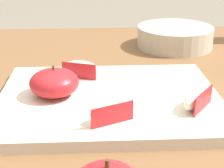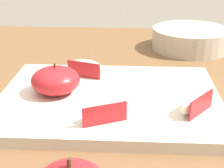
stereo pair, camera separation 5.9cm
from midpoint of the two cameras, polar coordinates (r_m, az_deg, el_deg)
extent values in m
cube|color=brown|center=(0.66, -3.16, -2.47)|extent=(1.12, 0.96, 0.03)
cube|color=beige|center=(0.60, -2.81, -2.61)|extent=(0.37, 0.29, 0.02)
ellipsoid|color=#B21E23|center=(0.60, -11.91, 0.15)|extent=(0.08, 0.08, 0.05)
cylinder|color=#4C3319|center=(0.59, -12.10, 2.34)|extent=(0.00, 0.00, 0.01)
ellipsoid|color=#F4EACC|center=(0.51, -3.37, -4.32)|extent=(0.07, 0.05, 0.03)
cube|color=#B21E23|center=(0.50, -2.78, -4.90)|extent=(0.06, 0.03, 0.03)
ellipsoid|color=#F4EACC|center=(0.68, -7.38, 2.40)|extent=(0.07, 0.04, 0.03)
cube|color=#B21E23|center=(0.67, -7.80, 2.04)|extent=(0.06, 0.02, 0.03)
ellipsoid|color=#F4EACC|center=(0.56, 10.16, -2.30)|extent=(0.06, 0.07, 0.03)
cube|color=#B21E23|center=(0.55, 11.33, -2.60)|extent=(0.04, 0.05, 0.03)
cylinder|color=#4C3319|center=(0.31, -6.41, -12.94)|extent=(0.00, 0.00, 0.01)
cylinder|color=#BCB29E|center=(0.92, 8.11, 7.40)|extent=(0.19, 0.19, 0.05)
cylinder|color=white|center=(0.92, 8.13, 7.76)|extent=(0.15, 0.15, 0.04)
camera|label=1|loc=(0.03, -92.86, -1.20)|focal=57.78mm
camera|label=2|loc=(0.03, 87.14, 1.20)|focal=57.78mm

